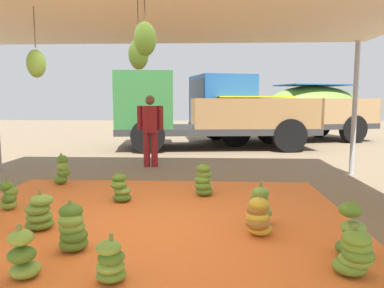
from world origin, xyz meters
The scene contains 18 objects.
ground_plane centered at (0.00, 3.00, 0.00)m, with size 40.00×40.00×0.00m, color #7F6B51.
tarp_orange centered at (0.00, 0.00, 0.01)m, with size 5.34×4.89×0.01m, color orange.
tent_canopy centered at (-0.01, -0.09, 2.72)m, with size 8.00×7.00×2.81m.
banana_bunch_0 centered at (1.44, -0.01, 0.24)m, with size 0.30×0.31×0.53m.
banana_bunch_1 centered at (-0.55, 0.98, 0.21)m, with size 0.39×0.37×0.48m.
banana_bunch_2 centered at (1.37, -0.37, 0.22)m, with size 0.38×0.40×0.49m.
banana_bunch_3 centered at (2.09, -1.32, 0.21)m, with size 0.42×0.43×0.47m.
banana_bunch_4 centered at (0.71, 1.38, 0.25)m, with size 0.41×0.40×0.57m.
banana_bunch_5 centered at (-0.03, -1.55, 0.19)m, with size 0.37×0.38×0.43m.
banana_bunch_6 centered at (-1.91, 2.10, 0.26)m, with size 0.34×0.32×0.57m.
banana_bunch_7 centered at (-2.04, 0.48, 0.20)m, with size 0.29×0.32×0.46m.
banana_bunch_8 centered at (-0.61, -0.89, 0.24)m, with size 0.41×0.41×0.53m.
banana_bunch_9 centered at (-1.23, -0.31, 0.21)m, with size 0.46×0.47×0.49m.
banana_bunch_11 centered at (-0.82, -1.50, 0.21)m, with size 0.33×0.33×0.48m.
banana_bunch_12 centered at (2.23, -0.87, 0.26)m, with size 0.38×0.37×0.59m.
cargo_truck_main centered at (0.68, 7.40, 1.17)m, with size 6.36×2.96×2.40m.
cargo_truck_far centered at (3.42, 9.44, 1.28)m, with size 7.04×4.20×2.40m.
worker_0 centered at (-0.56, 4.01, 0.97)m, with size 0.61×0.37×1.66m.
Camera 1 is at (0.80, -4.53, 1.57)m, focal length 34.75 mm.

